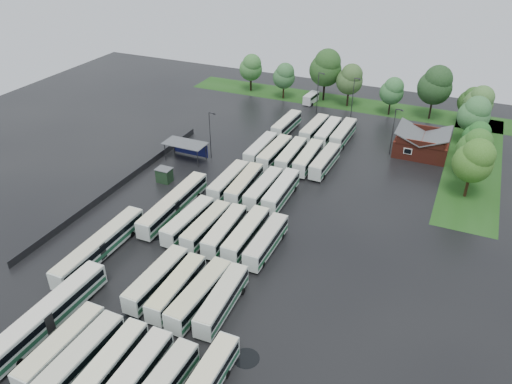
% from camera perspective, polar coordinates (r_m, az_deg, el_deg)
% --- Properties ---
extents(ground, '(160.00, 160.00, 0.00)m').
position_cam_1_polar(ground, '(74.66, -5.19, -5.62)').
color(ground, black).
rests_on(ground, ground).
extents(brick_building, '(10.07, 8.60, 5.39)m').
position_cam_1_polar(brick_building, '(103.92, 18.38, 5.07)').
color(brick_building, maroon).
rests_on(brick_building, ground).
extents(wash_shed, '(8.20, 4.20, 3.58)m').
position_cam_1_polar(wash_shed, '(97.19, -7.98, 5.35)').
color(wash_shed, '#2D2D30').
rests_on(wash_shed, ground).
extents(utility_hut, '(2.70, 2.20, 2.62)m').
position_cam_1_polar(utility_hut, '(90.47, -10.43, 1.93)').
color(utility_hut, black).
rests_on(utility_hut, ground).
extents(grass_strip_north, '(80.00, 10.00, 0.01)m').
position_cam_1_polar(grass_strip_north, '(128.05, 9.84, 10.06)').
color(grass_strip_north, '#1B4612').
rests_on(grass_strip_north, ground).
extents(grass_strip_east, '(10.00, 50.00, 0.01)m').
position_cam_1_polar(grass_strip_east, '(104.56, 23.59, 3.02)').
color(grass_strip_east, '#1B4612').
rests_on(grass_strip_east, ground).
extents(west_fence, '(0.10, 50.00, 1.20)m').
position_cam_1_polar(west_fence, '(90.94, -15.13, 0.96)').
color(west_fence, '#2D2D30').
rests_on(west_fence, ground).
extents(bus_r0c0, '(2.58, 11.70, 3.25)m').
position_cam_1_polar(bus_r0c0, '(60.61, -21.31, -16.21)').
color(bus_r0c0, silver).
rests_on(bus_r0c0, ground).
extents(bus_r0c1, '(2.68, 11.85, 3.29)m').
position_cam_1_polar(bus_r0c1, '(58.83, -19.43, -17.47)').
color(bus_r0c1, silver).
rests_on(bus_r0c1, ground).
extents(bus_r0c2, '(2.71, 11.30, 3.13)m').
position_cam_1_polar(bus_r0c2, '(57.42, -16.41, -18.44)').
color(bus_r0c2, silver).
rests_on(bus_r0c2, ground).
extents(bus_r0c3, '(2.71, 11.86, 3.29)m').
position_cam_1_polar(bus_r0c3, '(55.55, -13.91, -19.99)').
color(bus_r0c3, silver).
rests_on(bus_r0c3, ground).
extents(bus_r1c1, '(2.70, 11.54, 3.20)m').
position_cam_1_polar(bus_r1c1, '(66.22, -11.26, -9.71)').
color(bus_r1c1, silver).
rests_on(bus_r1c1, ground).
extents(bus_r1c2, '(2.62, 11.27, 3.12)m').
position_cam_1_polar(bus_r1c2, '(64.56, -9.04, -10.73)').
color(bus_r1c2, silver).
rests_on(bus_r1c2, ground).
extents(bus_r1c3, '(3.03, 12.00, 3.31)m').
position_cam_1_polar(bus_r1c3, '(63.08, -6.45, -11.55)').
color(bus_r1c3, silver).
rests_on(bus_r1c3, ground).
extents(bus_r1c4, '(2.94, 11.40, 3.15)m').
position_cam_1_polar(bus_r1c4, '(62.29, -3.89, -12.17)').
color(bus_r1c4, silver).
rests_on(bus_r1c4, ground).
extents(bus_r2c0, '(2.97, 11.50, 3.17)m').
position_cam_1_polar(bus_r2c0, '(76.36, -7.75, -3.28)').
color(bus_r2c0, silver).
rests_on(bus_r2c0, ground).
extents(bus_r2c1, '(2.64, 11.26, 3.12)m').
position_cam_1_polar(bus_r2c1, '(74.91, -5.70, -3.90)').
color(bus_r2c1, silver).
rests_on(bus_r2c1, ground).
extents(bus_r2c2, '(2.85, 11.36, 3.14)m').
position_cam_1_polar(bus_r2c2, '(73.74, -3.58, -4.41)').
color(bus_r2c2, silver).
rests_on(bus_r2c2, ground).
extents(bus_r2c3, '(2.60, 11.86, 3.30)m').
position_cam_1_polar(bus_r2c3, '(72.71, -1.11, -4.83)').
color(bus_r2c3, silver).
rests_on(bus_r2c3, ground).
extents(bus_r2c4, '(2.45, 11.35, 3.16)m').
position_cam_1_polar(bus_r2c4, '(71.45, 1.18, -5.63)').
color(bus_r2c4, silver).
rests_on(bus_r2c4, ground).
extents(bus_r3c0, '(2.52, 11.58, 3.22)m').
position_cam_1_polar(bus_r3c0, '(86.23, -3.16, 1.25)').
color(bus_r3c0, silver).
rests_on(bus_r3c0, ground).
extents(bus_r3c1, '(2.97, 11.69, 3.23)m').
position_cam_1_polar(bus_r3c1, '(85.13, -1.33, 0.88)').
color(bus_r3c1, silver).
rests_on(bus_r3c1, ground).
extents(bus_r3c2, '(2.56, 11.44, 3.18)m').
position_cam_1_polar(bus_r3c2, '(84.03, 0.87, 0.43)').
color(bus_r3c2, silver).
rests_on(bus_r3c2, ground).
extents(bus_r3c3, '(2.70, 11.80, 3.27)m').
position_cam_1_polar(bus_r3c3, '(83.19, 2.88, 0.10)').
color(bus_r3c3, silver).
rests_on(bus_r3c3, ground).
extents(bus_r4c0, '(2.47, 11.44, 3.18)m').
position_cam_1_polar(bus_r4c0, '(97.56, 0.55, 4.95)').
color(bus_r4c0, silver).
rests_on(bus_r4c0, ground).
extents(bus_r4c1, '(2.76, 11.77, 3.26)m').
position_cam_1_polar(bus_r4c1, '(96.06, 2.14, 4.53)').
color(bus_r4c1, silver).
rests_on(bus_r4c1, ground).
extents(bus_r4c2, '(2.66, 11.64, 3.23)m').
position_cam_1_polar(bus_r4c2, '(95.32, 4.05, 4.24)').
color(bus_r4c2, silver).
rests_on(bus_r4c2, ground).
extents(bus_r4c3, '(2.72, 11.70, 3.24)m').
position_cam_1_polar(bus_r4c3, '(94.51, 5.99, 3.91)').
color(bus_r4c3, silver).
rests_on(bus_r4c3, ground).
extents(bus_r4c4, '(2.74, 11.38, 3.15)m').
position_cam_1_polar(bus_r4c4, '(93.73, 7.87, 3.51)').
color(bus_r4c4, silver).
rests_on(bus_r4c4, ground).
extents(bus_r5c0, '(2.78, 11.45, 3.17)m').
position_cam_1_polar(bus_r5c0, '(108.85, 3.50, 7.71)').
color(bus_r5c0, silver).
rests_on(bus_r5c0, ground).
extents(bus_r5c2, '(2.92, 11.55, 3.19)m').
position_cam_1_polar(bus_r5c2, '(107.13, 6.67, 7.18)').
color(bus_r5c2, silver).
rests_on(bus_r5c2, ground).
extents(bus_r5c3, '(2.52, 11.61, 3.23)m').
position_cam_1_polar(bus_r5c3, '(105.83, 8.23, 6.77)').
color(bus_r5c3, silver).
rests_on(bus_r5c3, ground).
extents(bus_r5c4, '(2.70, 11.65, 3.23)m').
position_cam_1_polar(bus_r5c4, '(105.71, 9.94, 6.60)').
color(bus_r5c4, silver).
rests_on(bus_r5c4, ground).
extents(artic_bus_west_a, '(2.75, 17.86, 3.31)m').
position_cam_1_polar(artic_bus_west_a, '(64.83, -22.74, -12.89)').
color(artic_bus_west_a, silver).
rests_on(artic_bus_west_a, ground).
extents(artic_bus_west_b, '(2.63, 17.52, 3.25)m').
position_cam_1_polar(artic_bus_west_b, '(80.75, -9.38, -1.33)').
color(artic_bus_west_b, silver).
rests_on(artic_bus_west_b, ground).
extents(artic_bus_west_c, '(2.57, 17.51, 3.25)m').
position_cam_1_polar(artic_bus_west_c, '(73.73, -17.39, -5.91)').
color(artic_bus_west_c, silver).
rests_on(artic_bus_west_c, ground).
extents(minibus, '(2.56, 5.64, 2.39)m').
position_cam_1_polar(minibus, '(126.12, 6.31, 10.64)').
color(minibus, silver).
rests_on(minibus, ground).
extents(tree_north_0, '(5.93, 5.93, 9.82)m').
position_cam_1_polar(tree_north_0, '(132.48, -0.56, 14.08)').
color(tree_north_0, black).
rests_on(tree_north_0, ground).
extents(tree_north_1, '(5.54, 5.54, 9.18)m').
position_cam_1_polar(tree_north_1, '(127.29, 3.25, 13.14)').
color(tree_north_1, '#342011').
rests_on(tree_north_1, ground).
extents(tree_north_2, '(7.87, 7.87, 13.04)m').
position_cam_1_polar(tree_north_2, '(126.12, 8.02, 13.92)').
color(tree_north_2, black).
rests_on(tree_north_2, ground).
extents(tree_north_3, '(6.36, 6.36, 10.54)m').
position_cam_1_polar(tree_north_3, '(123.72, 10.71, 12.58)').
color(tree_north_3, black).
rests_on(tree_north_3, ground).
extents(tree_north_4, '(5.49, 5.49, 9.10)m').
position_cam_1_polar(tree_north_4, '(120.70, 15.32, 11.11)').
color(tree_north_4, black).
rests_on(tree_north_4, ground).
extents(tree_north_5, '(7.60, 7.60, 12.59)m').
position_cam_1_polar(tree_north_5, '(120.29, 19.87, 11.45)').
color(tree_north_5, black).
rests_on(tree_north_5, ground).
extents(tree_north_6, '(5.39, 5.38, 8.92)m').
position_cam_1_polar(tree_north_6, '(120.35, 23.39, 9.56)').
color(tree_north_6, black).
rests_on(tree_north_6, ground).
extents(tree_east_0, '(6.55, 6.55, 10.85)m').
position_cam_1_polar(tree_east_0, '(89.14, 23.72, 3.35)').
color(tree_east_0, '#301F0F').
rests_on(tree_east_0, ground).
extents(tree_east_1, '(5.94, 5.94, 9.84)m').
position_cam_1_polar(tree_east_1, '(95.70, 23.78, 4.73)').
color(tree_east_1, black).
rests_on(tree_east_1, ground).
extents(tree_east_2, '(5.02, 5.02, 8.31)m').
position_cam_1_polar(tree_east_2, '(103.18, 23.93, 5.90)').
color(tree_east_2, '#3C2B1B').
rests_on(tree_east_2, ground).
extents(tree_east_3, '(6.36, 6.36, 10.53)m').
position_cam_1_polar(tree_east_3, '(109.84, 23.73, 8.19)').
color(tree_east_3, black).
rests_on(tree_east_3, ground).
extents(tree_east_4, '(6.15, 6.15, 10.18)m').
position_cam_1_polar(tree_east_4, '(117.83, 24.18, 9.39)').
color(tree_east_4, black).
rests_on(tree_east_4, ground).
extents(lamp_post_ne, '(1.47, 0.29, 9.53)m').
position_cam_1_polar(lamp_post_ne, '(100.79, 15.49, 7.04)').
color(lamp_post_ne, '#2D2D30').
rests_on(lamp_post_ne, ground).
extents(lamp_post_nw, '(1.47, 0.29, 9.57)m').
position_cam_1_polar(lamp_post_nw, '(95.86, -5.22, 6.84)').
color(lamp_post_nw, '#2D2D30').
rests_on(lamp_post_nw, ground).
extents(lamp_post_back_w, '(1.54, 0.30, 10.01)m').
position_cam_1_polar(lamp_post_back_w, '(117.69, 7.13, 11.44)').
color(lamp_post_back_w, '#2D2D30').
rests_on(lamp_post_back_w, ground).
extents(lamp_post_back_e, '(1.48, 0.29, 9.64)m').
position_cam_1_polar(lamp_post_back_e, '(116.46, 11.08, 10.79)').
color(lamp_post_back_e, '#2D2D30').
rests_on(lamp_post_back_e, ground).
extents(puddle_0, '(6.48, 6.48, 0.01)m').
position_cam_1_polar(puddle_0, '(62.63, -15.43, -15.40)').
color(puddle_0, black).
rests_on(puddle_0, ground).
extents(puddle_1, '(3.72, 3.72, 0.01)m').
position_cam_1_polar(puddle_1, '(57.86, -7.86, -19.22)').
color(puddle_1, black).
rests_on(puddle_1, ground).
extents(puddle_2, '(6.36, 6.36, 0.01)m').
position_cam_1_polar(puddle_2, '(78.53, -11.29, -4.12)').
color(puddle_2, black).
rests_on(puddle_2, ground).
extents(puddle_3, '(4.65, 4.65, 0.01)m').
position_cam_1_polar(puddle_3, '(71.85, -4.22, -7.21)').
color(puddle_3, black).
rests_on(puddle_3, ground).
extents(puddle_4, '(3.00, 3.00, 0.01)m').
position_cam_1_polar(puddle_4, '(58.18, -1.12, -18.47)').
color(puddle_4, black).
rests_on(puddle_4, ground).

